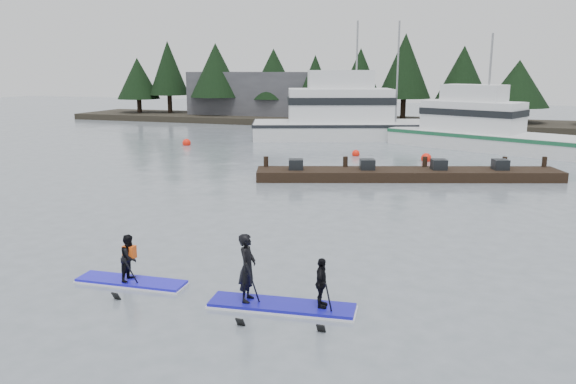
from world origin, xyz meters
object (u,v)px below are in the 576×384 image
(fishing_boat_large, at_px, (359,128))
(paddleboard_duo, at_px, (277,285))
(floating_dock, at_px, (408,174))
(paddleboard_solo, at_px, (130,267))
(fishing_boat_medium, at_px, (489,140))

(fishing_boat_large, xyz_separation_m, paddleboard_duo, (4.68, -32.22, -0.20))
(fishing_boat_large, bearing_deg, floating_dock, -90.01)
(fishing_boat_large, xyz_separation_m, paddleboard_solo, (0.68, -32.01, -0.30))
(fishing_boat_large, xyz_separation_m, floating_dock, (5.65, -15.87, -0.51))
(fishing_boat_large, bearing_deg, paddleboard_duo, -101.35)
(paddleboard_duo, bearing_deg, floating_dock, 80.58)
(fishing_boat_large, relative_size, paddleboard_solo, 6.36)
(floating_dock, xyz_separation_m, paddleboard_duo, (-0.97, -16.35, 0.31))
(fishing_boat_medium, distance_m, floating_dock, 13.23)
(paddleboard_duo, bearing_deg, paddleboard_solo, 170.99)
(fishing_boat_large, xyz_separation_m, fishing_boat_medium, (9.57, -3.23, -0.15))
(fishing_boat_medium, relative_size, paddleboard_duo, 4.34)
(fishing_boat_large, height_order, paddleboard_solo, fishing_boat_large)
(fishing_boat_medium, distance_m, paddleboard_solo, 30.11)
(fishing_boat_large, bearing_deg, paddleboard_solo, -108.39)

